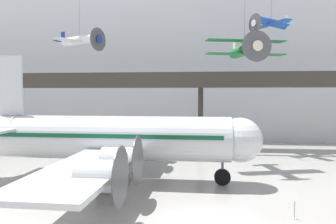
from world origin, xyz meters
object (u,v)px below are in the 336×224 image
object	(u,v)px
suspended_plane_white_twin	(80,41)
stanchion_barrier	(294,214)
airliner_silver_main	(111,138)
suspended_plane_blue_trainer	(271,23)
suspended_plane_green_biplane	(244,50)

from	to	relation	value
suspended_plane_white_twin	stanchion_barrier	size ratio (longest dim) A/B	8.01
airliner_silver_main	suspended_plane_white_twin	world-z (taller)	suspended_plane_white_twin
airliner_silver_main	stanchion_barrier	bearing A→B (deg)	-27.30
suspended_plane_blue_trainer	stanchion_barrier	xyz separation A→B (m)	(-2.88, -22.64, -15.72)
suspended_plane_blue_trainer	stanchion_barrier	world-z (taller)	suspended_plane_blue_trainer
suspended_plane_white_twin	stanchion_barrier	distance (m)	34.57
suspended_plane_white_twin	stanchion_barrier	xyz separation A→B (m)	(21.73, -22.93, -14.06)
suspended_plane_white_twin	suspended_plane_green_biplane	distance (m)	22.62
suspended_plane_white_twin	suspended_plane_blue_trainer	bearing A→B (deg)	21.36
airliner_silver_main	stanchion_barrier	size ratio (longest dim) A/B	26.30
airliner_silver_main	suspended_plane_white_twin	distance (m)	21.26
airliner_silver_main	stanchion_barrier	xyz separation A→B (m)	(12.91, -6.85, -3.30)
suspended_plane_green_biplane	suspended_plane_white_twin	bearing A→B (deg)	-129.82
suspended_plane_white_twin	suspended_plane_blue_trainer	xyz separation A→B (m)	(24.61, -0.29, 1.67)
suspended_plane_green_biplane	stanchion_barrier	bearing A→B (deg)	-9.11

